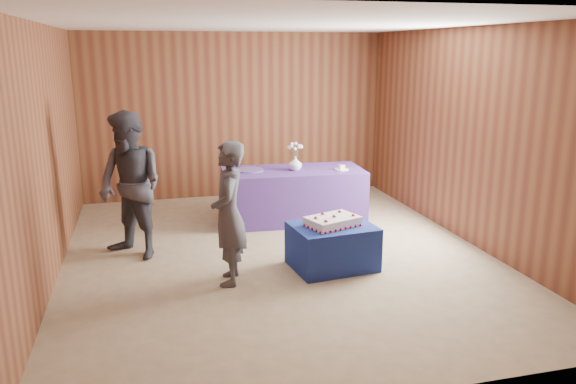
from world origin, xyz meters
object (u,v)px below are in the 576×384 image
object	(u,v)px
sheet_cake	(333,221)
guest_right	(131,186)
vase	(295,163)
cake_table	(332,246)
guest_left	(229,214)
serving_table	(293,195)

from	to	relation	value
sheet_cake	guest_right	world-z (taller)	guest_right
vase	guest_right	world-z (taller)	guest_right
cake_table	guest_left	size ratio (longest dim) A/B	0.59
sheet_cake	guest_right	bearing A→B (deg)	137.74
vase	guest_left	xyz separation A→B (m)	(-1.25, -1.97, -0.09)
vase	guest_right	distance (m)	2.43
guest_left	serving_table	bearing A→B (deg)	158.87
serving_table	guest_left	bearing A→B (deg)	-118.10
cake_table	guest_right	world-z (taller)	guest_right
cake_table	guest_right	size ratio (longest dim) A/B	0.52
serving_table	vase	xyz separation A→B (m)	(0.02, -0.04, 0.47)
cake_table	serving_table	distance (m)	1.88
sheet_cake	guest_left	world-z (taller)	guest_left
cake_table	guest_right	bearing A→B (deg)	150.84
cake_table	serving_table	size ratio (longest dim) A/B	0.45
serving_table	guest_left	world-z (taller)	guest_left
serving_table	sheet_cake	world-z (taller)	serving_table
guest_left	sheet_cake	bearing A→B (deg)	106.13
serving_table	guest_left	xyz separation A→B (m)	(-1.23, -2.01, 0.39)
serving_table	sheet_cake	xyz separation A→B (m)	(-0.05, -1.89, 0.18)
cake_table	vase	bearing A→B (deg)	81.67
vase	guest_left	bearing A→B (deg)	-122.47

